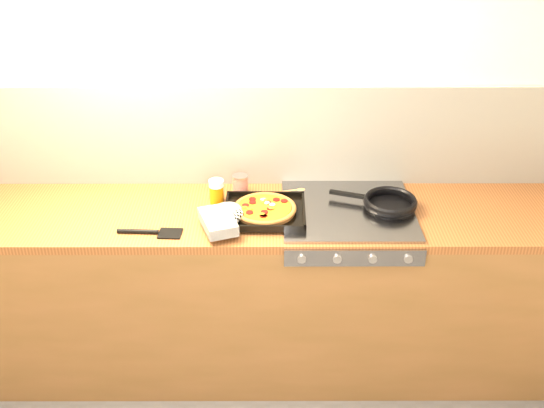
{
  "coord_description": "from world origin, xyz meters",
  "views": [
    {
      "loc": [
        0.1,
        -1.44,
        2.36
      ],
      "look_at": [
        0.1,
        1.08,
        0.95
      ],
      "focal_mm": 42.0,
      "sensor_mm": 36.0,
      "label": 1
    }
  ],
  "objects_px": {
    "pizza_on_tray": "(252,212)",
    "tomato_can": "(240,186)",
    "frying_pan": "(389,203)",
    "juice_glass": "(217,191)"
  },
  "relations": [
    {
      "from": "frying_pan",
      "to": "tomato_can",
      "type": "bearing_deg",
      "value": 168.53
    },
    {
      "from": "tomato_can",
      "to": "juice_glass",
      "type": "relative_size",
      "value": 0.92
    },
    {
      "from": "pizza_on_tray",
      "to": "juice_glass",
      "type": "relative_size",
      "value": 4.12
    },
    {
      "from": "frying_pan",
      "to": "juice_glass",
      "type": "distance_m",
      "value": 0.8
    },
    {
      "from": "pizza_on_tray",
      "to": "juice_glass",
      "type": "distance_m",
      "value": 0.24
    },
    {
      "from": "pizza_on_tray",
      "to": "tomato_can",
      "type": "distance_m",
      "value": 0.24
    },
    {
      "from": "tomato_can",
      "to": "frying_pan",
      "type": "bearing_deg",
      "value": -11.47
    },
    {
      "from": "juice_glass",
      "to": "tomato_can",
      "type": "bearing_deg",
      "value": 32.47
    },
    {
      "from": "pizza_on_tray",
      "to": "juice_glass",
      "type": "xyz_separation_m",
      "value": [
        -0.17,
        0.16,
        0.02
      ]
    },
    {
      "from": "frying_pan",
      "to": "tomato_can",
      "type": "distance_m",
      "value": 0.7
    }
  ]
}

